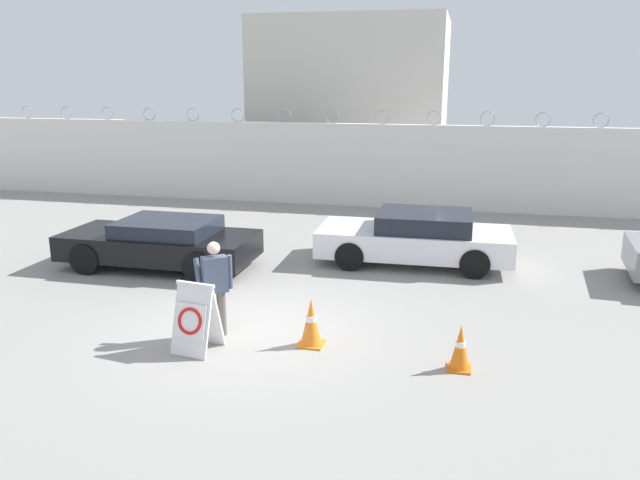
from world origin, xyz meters
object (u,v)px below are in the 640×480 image
parked_car_front_coupe (161,242)px  parked_car_rear_sedan (416,237)px  security_guard (215,285)px  traffic_cone_near (311,322)px  traffic_cone_mid (460,348)px  barricade_sign (195,318)px

parked_car_front_coupe → parked_car_rear_sedan: parked_car_rear_sedan is taller
security_guard → parked_car_rear_sedan: (2.94, 5.10, -0.28)m
traffic_cone_near → traffic_cone_mid: (2.39, -0.35, -0.05)m
barricade_sign → parked_car_rear_sedan: parked_car_rear_sedan is taller
barricade_sign → parked_car_rear_sedan: (3.04, 5.73, 0.06)m
barricade_sign → traffic_cone_mid: (4.14, 0.28, -0.22)m
barricade_sign → traffic_cone_near: barricade_sign is taller
barricade_sign → traffic_cone_near: size_ratio=1.42×
security_guard → parked_car_front_coupe: size_ratio=0.37×
barricade_sign → security_guard: bearing=90.3°
parked_car_front_coupe → traffic_cone_near: bearing=142.5°
security_guard → traffic_cone_mid: size_ratio=2.34×
barricade_sign → parked_car_front_coupe: 4.86m
barricade_sign → parked_car_rear_sedan: size_ratio=0.25×
parked_car_front_coupe → parked_car_rear_sedan: size_ratio=0.98×
parked_car_front_coupe → barricade_sign: bearing=123.6°
barricade_sign → security_guard: security_guard is taller
traffic_cone_near → traffic_cone_mid: size_ratio=1.14×
traffic_cone_near → traffic_cone_mid: bearing=-8.3°
barricade_sign → parked_car_front_coupe: parked_car_front_coupe is taller
traffic_cone_mid → parked_car_front_coupe: size_ratio=0.16×
traffic_cone_near → parked_car_rear_sedan: bearing=75.8°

